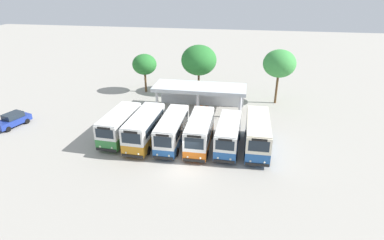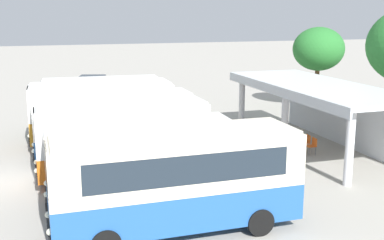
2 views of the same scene
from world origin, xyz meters
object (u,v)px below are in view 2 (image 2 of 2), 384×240
city_bus_middle_cream (114,123)px  parked_car_flank (91,84)px  city_bus_second_in_row (102,110)px  waiting_chair_second_from_end (306,141)px  city_bus_fourth_amber (123,136)px  waiting_chair_middle_seat (312,145)px  city_bus_nearest_orange (102,102)px  city_bus_fifth_blue (142,158)px  waiting_chair_end_by_column (299,138)px  city_bus_far_end_green (176,178)px

city_bus_middle_cream → parked_car_flank: (-20.02, 1.18, -0.94)m
city_bus_second_in_row → waiting_chair_second_from_end: (4.76, 9.73, -1.32)m
city_bus_fourth_amber → city_bus_second_in_row: bearing=-179.2°
city_bus_fourth_amber → waiting_chair_middle_seat: 9.70m
city_bus_middle_cream → parked_car_flank: bearing=176.6°
city_bus_middle_cream → waiting_chair_middle_seat: 9.88m
city_bus_nearest_orange → city_bus_second_in_row: 3.00m
city_bus_second_in_row → parked_car_flank: bearing=175.4°
city_bus_fifth_blue → waiting_chair_end_by_column: bearing=117.0°
city_bus_far_end_green → parked_car_flank: bearing=178.7°
city_bus_middle_cream → waiting_chair_second_from_end: size_ratio=8.92×
city_bus_second_in_row → city_bus_far_end_green: bearing=3.6°
waiting_chair_second_from_end → waiting_chair_end_by_column: bearing=-177.7°
city_bus_nearest_orange → city_bus_middle_cream: size_ratio=0.93×
city_bus_nearest_orange → waiting_chair_end_by_column: size_ratio=8.33×
city_bus_nearest_orange → city_bus_fifth_blue: (11.85, -0.17, -0.06)m
waiting_chair_second_from_end → waiting_chair_middle_seat: (0.68, -0.04, 0.00)m
parked_car_flank → waiting_chair_middle_seat: bearing=20.3°
waiting_chair_middle_seat → waiting_chair_second_from_end: bearing=176.3°
waiting_chair_end_by_column → waiting_chair_middle_seat: 1.36m
waiting_chair_middle_seat → city_bus_fourth_amber: bearing=-87.1°
city_bus_fifth_blue → city_bus_far_end_green: size_ratio=0.88×
waiting_chair_middle_seat → waiting_chair_end_by_column: bearing=179.3°
waiting_chair_second_from_end → city_bus_fourth_amber: bearing=-83.1°
city_bus_second_in_row → waiting_chair_end_by_column: size_ratio=8.89×
city_bus_far_end_green → waiting_chair_middle_seat: size_ratio=9.34×
city_bus_fifth_blue → waiting_chair_end_by_column: (-4.81, 9.43, -1.18)m
waiting_chair_middle_seat → city_bus_middle_cream: bearing=-104.6°
city_bus_nearest_orange → city_bus_second_in_row: size_ratio=0.94×
city_bus_fourth_amber → city_bus_far_end_green: bearing=6.4°
city_bus_second_in_row → parked_car_flank: size_ratio=1.74×
city_bus_nearest_orange → city_bus_fourth_amber: (8.88, -0.35, 0.07)m
city_bus_far_end_green → waiting_chair_second_from_end: 11.52m
city_bus_nearest_orange → waiting_chair_second_from_end: bearing=50.3°
parked_car_flank → city_bus_far_end_green: bearing=-1.3°
city_bus_nearest_orange → city_bus_far_end_green: bearing=1.2°
city_bus_second_in_row → city_bus_fifth_blue: bearing=1.7°
city_bus_second_in_row → waiting_chair_end_by_column: 10.60m
city_bus_nearest_orange → city_bus_fourth_amber: city_bus_fourth_amber is taller
city_bus_far_end_green → parked_car_flank: size_ratio=1.83×
city_bus_middle_cream → city_bus_far_end_green: bearing=3.5°
city_bus_second_in_row → city_bus_middle_cream: (2.96, 0.20, -0.07)m
parked_car_flank → waiting_chair_end_by_column: 22.72m
city_bus_fourth_amber → waiting_chair_second_from_end: (-1.17, 9.64, -1.30)m
city_bus_fifth_blue → waiting_chair_second_from_end: city_bus_fifth_blue is taller
city_bus_fourth_amber → parked_car_flank: size_ratio=1.65×
city_bus_fifth_blue → waiting_chair_middle_seat: size_ratio=8.23×
city_bus_nearest_orange → city_bus_fifth_blue: city_bus_nearest_orange is taller
city_bus_second_in_row → city_bus_far_end_green: size_ratio=0.95×
city_bus_second_in_row → city_bus_fourth_amber: city_bus_second_in_row is taller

